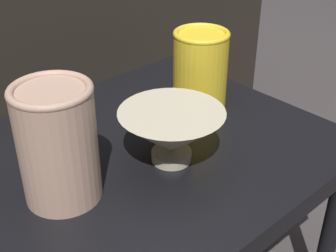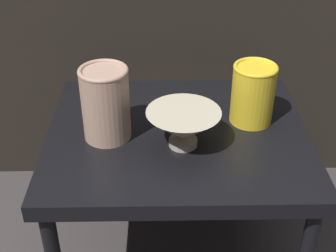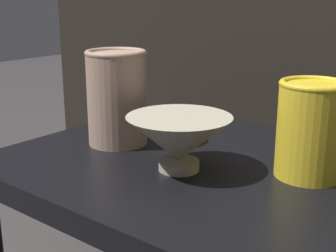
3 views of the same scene
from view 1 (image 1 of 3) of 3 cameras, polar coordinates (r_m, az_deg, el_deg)
The scene contains 4 objects.
table at distance 0.85m, azimuth -2.84°, elevation -5.15°, with size 0.65×0.55×0.42m.
bowl at distance 0.77m, azimuth 0.44°, elevation -0.84°, with size 0.17×0.17×0.09m.
vase_textured_left at distance 0.68m, azimuth -13.32°, elevation -1.95°, with size 0.12×0.12×0.18m.
vase_colorful_right at distance 0.93m, azimuth 3.96°, elevation 7.09°, with size 0.11×0.11×0.16m.
Camera 1 is at (-0.44, -0.53, 0.87)m, focal length 50.00 mm.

